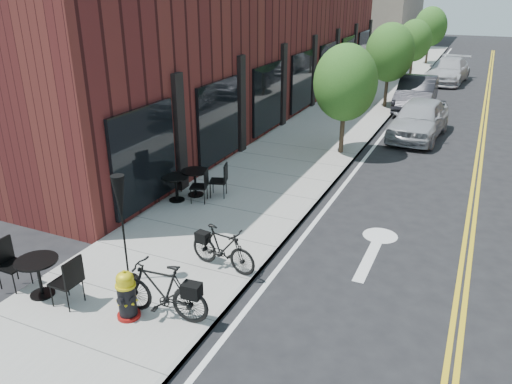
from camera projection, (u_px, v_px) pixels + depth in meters
The scene contains 17 objects.
ground at pixel (250, 284), 10.29m from camera, with size 120.00×120.00×0.00m, color black.
sidewalk_near at pixel (312, 141), 19.43m from camera, with size 4.00×70.00×0.12m, color #9E9B93.
building_near at pixel (251, 36), 23.18m from camera, with size 5.00×28.00×7.00m, color #4A1918.
tree_near_a at pixel (345, 83), 17.07m from camera, with size 2.20×2.20×3.81m.
tree_near_b at pixel (390, 53), 23.75m from camera, with size 2.30×2.30×3.98m.
tree_near_c at pixel (414, 41), 30.54m from camera, with size 2.10×2.10×3.67m.
tree_near_d at pixel (430, 27), 37.15m from camera, with size 2.40×2.40×4.11m.
fire_hydrant at pixel (127, 295), 8.93m from camera, with size 0.52×0.52×0.97m.
bicycle_left at pixel (161, 290), 8.91m from camera, with size 0.52×1.84×1.11m, color black.
bicycle_right at pixel (223, 248), 10.47m from camera, with size 0.45×1.61×0.97m, color black.
bistro_set_a at pixel (38, 272), 9.55m from camera, with size 1.86×0.81×1.01m.
bistro_set_b at pixel (176, 185), 13.82m from camera, with size 1.79×0.96×0.94m.
bistro_set_c at pixel (195, 179), 14.17m from camera, with size 1.84×0.98×0.97m.
patio_umbrella at pixel (121, 207), 9.63m from camera, with size 0.37×0.37×2.28m.
parked_car_a at pixel (419, 119), 19.88m from camera, with size 1.82×4.53×1.54m, color #AAACB3.
parked_car_b at pixel (417, 93), 24.35m from camera, with size 1.69×4.84×1.60m, color black.
parked_car_c at pixel (448, 71), 31.06m from camera, with size 2.10×5.15×1.50m, color silver.
Camera 1 is at (3.74, -7.92, 5.73)m, focal length 35.00 mm.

